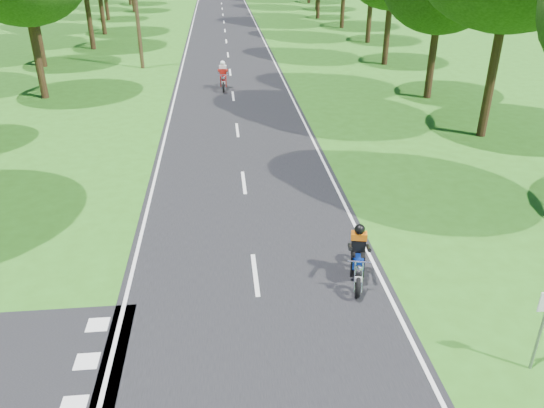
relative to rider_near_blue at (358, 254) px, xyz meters
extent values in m
plane|color=#2A6216|center=(-2.64, -1.53, -0.79)|extent=(160.00, 160.00, 0.00)
cube|color=black|center=(-2.64, 48.47, -0.78)|extent=(7.00, 140.00, 0.02)
cube|color=silver|center=(-2.64, 0.47, -0.76)|extent=(0.12, 2.00, 0.01)
cube|color=silver|center=(-2.64, 6.47, -0.76)|extent=(0.12, 2.00, 0.01)
cube|color=silver|center=(-2.64, 12.47, -0.76)|extent=(0.12, 2.00, 0.01)
cube|color=silver|center=(-2.64, 18.47, -0.76)|extent=(0.12, 2.00, 0.01)
cube|color=silver|center=(-2.64, 24.47, -0.76)|extent=(0.12, 2.00, 0.01)
cube|color=silver|center=(-2.64, 30.47, -0.76)|extent=(0.12, 2.00, 0.01)
cube|color=silver|center=(-2.64, 36.47, -0.76)|extent=(0.12, 2.00, 0.01)
cube|color=silver|center=(-2.64, 42.47, -0.76)|extent=(0.12, 2.00, 0.01)
cube|color=silver|center=(-2.64, 48.47, -0.76)|extent=(0.12, 2.00, 0.01)
cube|color=silver|center=(-2.64, 54.47, -0.76)|extent=(0.12, 2.00, 0.01)
cube|color=silver|center=(-2.64, 60.47, -0.76)|extent=(0.12, 2.00, 0.01)
cube|color=silver|center=(-2.64, 66.47, -0.76)|extent=(0.12, 2.00, 0.01)
cube|color=silver|center=(-5.94, 48.47, -0.76)|extent=(0.10, 140.00, 0.01)
cube|color=silver|center=(0.66, 48.47, -0.76)|extent=(0.10, 140.00, 0.01)
cube|color=silver|center=(-6.44, -3.63, -0.76)|extent=(0.50, 0.50, 0.01)
cube|color=silver|center=(-6.44, -2.43, -0.76)|extent=(0.50, 0.50, 0.01)
cube|color=silver|center=(-6.44, -1.23, -0.76)|extent=(0.50, 0.50, 0.01)
cylinder|color=black|center=(-13.22, 19.22, 1.17)|extent=(0.40, 0.40, 3.91)
cylinder|color=black|center=(-15.58, 27.65, 1.11)|extent=(0.40, 0.40, 3.79)
cylinder|color=black|center=(-13.47, 34.06, 1.37)|extent=(0.40, 0.40, 4.32)
cylinder|color=black|center=(-13.90, 41.56, 1.41)|extent=(0.40, 0.40, 4.40)
cylinder|color=black|center=(-15.25, 51.24, 0.81)|extent=(0.40, 0.40, 3.20)
cylinder|color=black|center=(8.42, 10.67, 1.49)|extent=(0.40, 0.40, 4.56)
cylinder|color=black|center=(8.28, 17.16, 0.96)|extent=(0.40, 0.40, 3.49)
cylinder|color=black|center=(8.42, 26.04, 1.06)|extent=(0.40, 0.40, 3.69)
cylinder|color=black|center=(9.53, 34.88, 1.08)|extent=(0.40, 0.40, 3.74)
cylinder|color=black|center=(9.08, 43.19, 1.53)|extent=(0.40, 0.40, 4.64)
cylinder|color=black|center=(7.91, 50.39, 0.67)|extent=(0.40, 0.40, 2.91)
cylinder|color=#382616|center=(-8.64, 26.47, 3.21)|extent=(0.26, 0.26, 8.00)
cylinder|color=slate|center=(2.86, -3.53, 0.21)|extent=(0.06, 0.06, 2.00)
camera|label=1|loc=(-3.36, -11.34, 7.29)|focal=35.00mm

